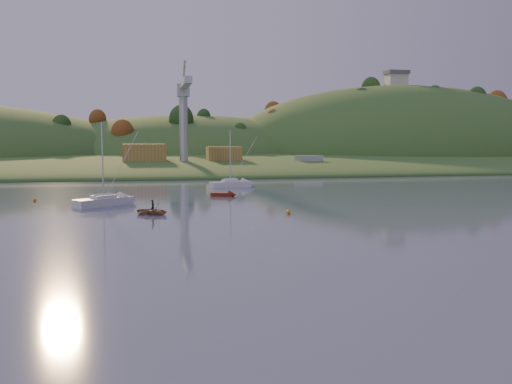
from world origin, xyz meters
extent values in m
plane|color=#38405B|center=(0.00, 0.00, 0.00)|extent=(500.00, 500.00, 0.00)
cube|color=#2A5120|center=(0.00, 230.00, 0.00)|extent=(620.00, 220.00, 1.50)
ellipsoid|color=#2A5120|center=(0.00, 165.00, 0.00)|extent=(640.00, 150.00, 7.00)
ellipsoid|color=#2A5120|center=(10.00, 210.00, 0.00)|extent=(140.00, 120.00, 36.00)
ellipsoid|color=#2A5120|center=(95.00, 195.00, 0.00)|extent=(150.00, 130.00, 60.00)
cube|color=beige|center=(95.00, 195.00, 32.50)|extent=(8.00, 6.00, 5.00)
cube|color=#595960|center=(95.00, 195.00, 35.70)|extent=(9.00, 7.00, 1.50)
cube|color=slate|center=(5.00, 122.00, 1.20)|extent=(42.00, 16.00, 2.40)
cube|color=#A17135|center=(-8.00, 123.00, 4.80)|extent=(11.00, 8.00, 4.80)
cube|color=#A17135|center=(13.00, 124.00, 4.40)|extent=(9.00, 7.00, 4.00)
cylinder|color=#B7B7BC|center=(2.00, 120.00, 11.40)|extent=(2.20, 2.20, 18.00)
cube|color=#B7B7BC|center=(2.00, 120.00, 20.90)|extent=(3.20, 3.20, 3.20)
cube|color=#B7B7BC|center=(2.00, 111.00, 21.90)|extent=(1.80, 18.00, 1.60)
cube|color=#B7B7BC|center=(2.00, 125.00, 21.90)|extent=(1.80, 10.00, 1.60)
cube|color=silver|center=(-13.35, 47.10, 0.53)|extent=(7.63, 6.51, 1.07)
cube|color=silver|center=(-13.35, 47.10, 1.12)|extent=(3.38, 3.14, 0.68)
cylinder|color=silver|center=(-13.35, 47.10, 5.93)|extent=(0.18, 0.18, 9.72)
cylinder|color=silver|center=(-13.35, 47.10, 1.37)|extent=(2.57, 1.95, 0.12)
cylinder|color=silver|center=(-13.35, 47.10, 1.47)|extent=(2.40, 1.91, 0.36)
cube|color=silver|center=(6.94, 72.13, 0.50)|extent=(7.61, 3.87, 1.00)
cube|color=silver|center=(6.94, 72.13, 1.05)|extent=(3.05, 2.25, 0.64)
cylinder|color=silver|center=(6.94, 72.13, 5.57)|extent=(0.18, 0.18, 9.12)
cylinder|color=silver|center=(6.94, 72.13, 1.30)|extent=(2.86, 0.81, 0.12)
cylinder|color=silver|center=(6.94, 72.13, 1.40)|extent=(2.57, 0.96, 0.36)
imported|color=#8A674C|center=(-7.24, 37.88, 0.39)|extent=(4.62, 4.26, 0.78)
imported|color=black|center=(-7.24, 37.88, 0.72)|extent=(0.57, 0.63, 1.44)
cube|color=#631D0E|center=(3.36, 56.67, 0.27)|extent=(3.54, 2.54, 0.55)
cone|color=#631D0E|center=(4.86, 56.00, 0.27)|extent=(1.59, 1.67, 1.32)
cube|color=slate|center=(35.00, 118.00, 1.03)|extent=(16.67, 8.10, 2.05)
cube|color=#B7B7BC|center=(35.00, 118.00, 2.74)|extent=(7.30, 4.44, 2.74)
sphere|color=orange|center=(8.16, 35.11, 0.25)|extent=(0.50, 0.50, 0.50)
sphere|color=orange|center=(-23.07, 54.38, 0.25)|extent=(0.50, 0.50, 0.50)
camera|label=1|loc=(-8.13, -28.29, 8.80)|focal=40.00mm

